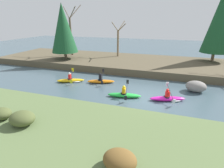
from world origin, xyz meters
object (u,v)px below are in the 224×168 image
(kayaker_lead, at_px, (169,98))
(kayaker_far_back, at_px, (72,80))
(kayaker_trailing, at_px, (101,81))
(boulder_midstream, at_px, (196,86))
(kayaker_middle, at_px, (125,95))

(kayaker_lead, xyz_separation_m, kayaker_far_back, (-9.36, 1.42, 0.00))
(kayaker_lead, distance_m, kayaker_trailing, 6.78)
(boulder_midstream, bearing_deg, kayaker_middle, -151.02)
(kayaker_far_back, distance_m, boulder_midstream, 11.60)
(kayaker_middle, height_order, boulder_midstream, kayaker_middle)
(kayaker_middle, xyz_separation_m, kayaker_trailing, (-3.04, 2.53, 0.00))
(kayaker_lead, height_order, boulder_midstream, kayaker_lead)
(kayaker_lead, relative_size, kayaker_middle, 0.99)
(kayaker_middle, relative_size, boulder_midstream, 1.65)
(kayaker_far_back, bearing_deg, boulder_midstream, -18.13)
(kayaker_lead, bearing_deg, kayaker_middle, 169.40)
(kayaker_lead, distance_m, boulder_midstream, 3.42)
(kayaker_middle, height_order, kayaker_far_back, same)
(kayaker_lead, relative_size, boulder_midstream, 1.62)
(kayaker_lead, xyz_separation_m, boulder_midstream, (2.17, 2.63, 0.28))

